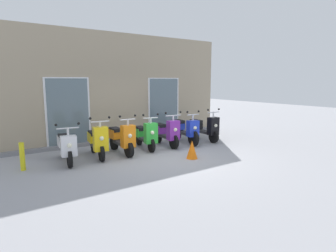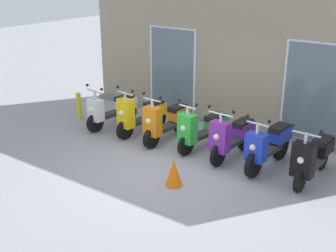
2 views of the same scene
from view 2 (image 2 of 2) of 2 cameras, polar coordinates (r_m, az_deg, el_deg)
The scene contains 11 objects.
ground_plane at distance 8.87m, azimuth 0.04°, elevation -5.33°, with size 40.00×40.00×0.00m, color #939399.
storefront_facade at distance 10.74m, azimuth 9.47°, elevation 9.50°, with size 8.90×0.50×3.86m.
scooter_white at distance 10.95m, azimuth -7.27°, elevation 2.20°, with size 0.62×1.54×1.15m.
scooter_yellow at distance 10.41m, azimuth -3.58°, elevation 1.51°, with size 0.62×1.51×1.23m.
scooter_orange at distance 9.96m, azimuth -0.26°, elevation 0.63°, with size 0.54×1.57×1.23m.
scooter_green at distance 9.58m, azimuth 4.40°, elevation -0.29°, with size 0.61×1.53×1.20m.
scooter_purple at distance 9.17m, azimuth 8.26°, elevation -1.29°, with size 0.63×1.54×1.23m.
scooter_blue at distance 8.87m, azimuth 12.88°, elevation -2.40°, with size 0.52×1.63×1.20m.
scooter_black at distance 8.58m, azimuth 18.24°, elevation -3.79°, with size 0.57×1.59×1.22m.
curb_bollard at distance 11.67m, azimuth -11.45°, elevation 2.55°, with size 0.12×0.12×0.70m, color yellow.
traffic_cone at distance 8.07m, azimuth 0.76°, elevation -6.04°, with size 0.32×0.32×0.52m, color orange.
Camera 2 is at (4.65, -6.49, 3.86)m, focal length 47.07 mm.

